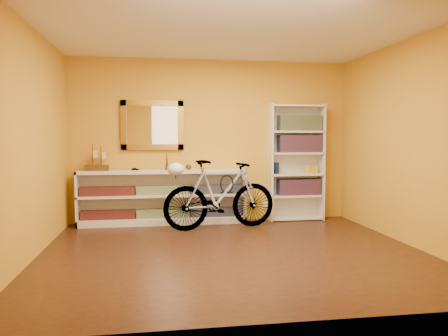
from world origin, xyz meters
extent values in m
cube|color=black|center=(0.00, 0.00, -0.01)|extent=(4.50, 4.00, 0.01)
cube|color=silver|center=(0.00, 0.00, 2.60)|extent=(4.50, 4.00, 0.01)
cube|color=orange|center=(0.00, 2.00, 1.30)|extent=(4.50, 0.01, 2.60)
cube|color=orange|center=(-2.25, 0.00, 1.30)|extent=(0.01, 4.00, 2.60)
cube|color=orange|center=(2.25, 0.00, 1.30)|extent=(0.01, 4.00, 2.60)
cube|color=brown|center=(-0.95, 1.97, 1.55)|extent=(0.98, 0.06, 0.78)
cube|color=silver|center=(0.90, 1.99, 0.25)|extent=(0.09, 0.02, 0.09)
cube|color=black|center=(-0.80, 1.79, 0.17)|extent=(2.50, 0.13, 0.14)
cube|color=navy|center=(-0.80, 1.79, 0.54)|extent=(2.50, 0.13, 0.14)
imported|color=black|center=(-1.22, 1.81, 0.85)|extent=(0.00, 0.00, 0.00)
cone|color=brown|center=(-0.73, 1.81, 1.01)|extent=(0.05, 0.05, 0.31)
sphere|color=brown|center=(-0.39, 1.81, 0.89)|extent=(0.09, 0.09, 0.09)
cube|color=maroon|center=(1.42, 1.84, 0.55)|extent=(0.70, 0.22, 0.26)
cube|color=maroon|center=(1.42, 1.84, 1.25)|extent=(0.70, 0.22, 0.28)
cube|color=#184B54|center=(1.42, 1.84, 1.59)|extent=(0.70, 0.22, 0.25)
cylinder|color=navy|center=(1.04, 1.82, 0.86)|extent=(0.08, 0.08, 0.19)
cube|color=maroon|center=(1.17, 1.87, 1.55)|extent=(0.14, 0.14, 0.16)
cube|color=gold|center=(1.62, 1.80, 0.83)|extent=(0.19, 0.15, 0.13)
imported|color=silver|center=(0.04, 1.31, 0.52)|extent=(0.75, 1.80, 1.03)
ellipsoid|color=white|center=(-0.62, 1.19, 0.91)|extent=(0.24, 0.23, 0.18)
torus|color=black|center=(0.14, 1.32, 0.67)|extent=(0.21, 0.02, 0.21)
camera|label=1|loc=(-0.88, -4.97, 1.35)|focal=34.62mm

